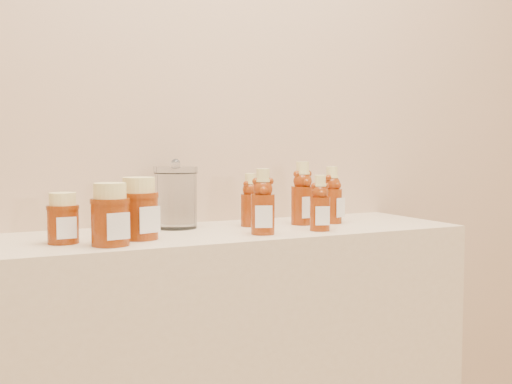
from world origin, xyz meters
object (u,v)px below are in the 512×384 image
bear_bottle_front_left (263,197)px  glass_canister (176,195)px  honey_jar_left (63,218)px  bear_bottle_back_left (250,196)px

bear_bottle_front_left → glass_canister: 0.26m
bear_bottle_front_left → honey_jar_left: 0.48m
glass_canister → honey_jar_left: bearing=-155.9°
bear_bottle_front_left → glass_canister: bear_bottle_front_left is taller
honey_jar_left → bear_bottle_front_left: bearing=-10.5°
bear_bottle_back_left → bear_bottle_front_left: 0.16m
honey_jar_left → glass_canister: (0.32, 0.14, 0.03)m
bear_bottle_back_left → honey_jar_left: 0.52m
bear_bottle_front_left → honey_jar_left: size_ratio=1.61×
honey_jar_left → glass_canister: 0.35m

